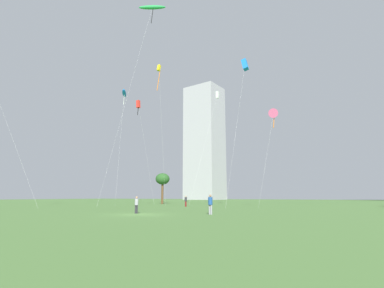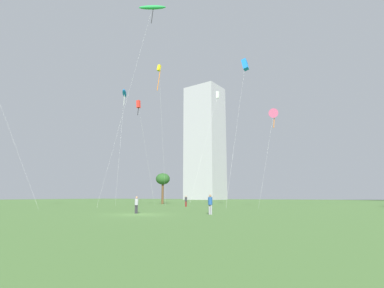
{
  "view_description": "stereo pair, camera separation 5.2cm",
  "coord_description": "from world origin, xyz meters",
  "px_view_note": "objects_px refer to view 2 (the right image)",
  "views": [
    {
      "loc": [
        16.21,
        -21.26,
        1.58
      ],
      "look_at": [
        2.15,
        6.35,
        7.2
      ],
      "focal_mm": 27.08,
      "sensor_mm": 36.0,
      "label": 1
    },
    {
      "loc": [
        16.25,
        -21.24,
        1.58
      ],
      "look_at": [
        2.15,
        6.35,
        7.2
      ],
      "focal_mm": 27.08,
      "sensor_mm": 36.0,
      "label": 2
    }
  ],
  "objects_px": {
    "kite_flying_0": "(138,105)",
    "kite_flying_6": "(245,65)",
    "kite_flying_7": "(218,95)",
    "person_standing_0": "(210,203)",
    "kite_flying_2": "(124,94)",
    "kite_flying_3": "(274,113)",
    "park_tree_0": "(163,179)",
    "person_standing_2": "(136,204)",
    "kite_flying_4": "(152,8)",
    "kite_flying_5": "(159,71)",
    "person_standing_1": "(186,200)",
    "distant_highrise_1": "(205,142)"
  },
  "relations": [
    {
      "from": "kite_flying_7",
      "to": "park_tree_0",
      "type": "relative_size",
      "value": 3.94
    },
    {
      "from": "kite_flying_3",
      "to": "kite_flying_6",
      "type": "xyz_separation_m",
      "value": [
        -4.18,
        -0.03,
        8.79
      ]
    },
    {
      "from": "person_standing_0",
      "to": "kite_flying_3",
      "type": "xyz_separation_m",
      "value": [
        2.24,
        19.39,
        13.06
      ]
    },
    {
      "from": "person_standing_1",
      "to": "kite_flying_3",
      "type": "height_order",
      "value": "kite_flying_3"
    },
    {
      "from": "kite_flying_3",
      "to": "kite_flying_4",
      "type": "bearing_deg",
      "value": -162.91
    },
    {
      "from": "person_standing_1",
      "to": "kite_flying_4",
      "type": "bearing_deg",
      "value": 125.34
    },
    {
      "from": "kite_flying_5",
      "to": "kite_flying_7",
      "type": "distance_m",
      "value": 22.27
    },
    {
      "from": "person_standing_1",
      "to": "kite_flying_7",
      "type": "bearing_deg",
      "value": 11.64
    },
    {
      "from": "person_standing_0",
      "to": "kite_flying_4",
      "type": "relative_size",
      "value": 0.05
    },
    {
      "from": "kite_flying_0",
      "to": "kite_flying_6",
      "type": "xyz_separation_m",
      "value": [
        18.07,
        4.44,
        5.46
      ]
    },
    {
      "from": "person_standing_2",
      "to": "kite_flying_7",
      "type": "xyz_separation_m",
      "value": [
        -6.6,
        37.56,
        23.94
      ]
    },
    {
      "from": "kite_flying_4",
      "to": "park_tree_0",
      "type": "xyz_separation_m",
      "value": [
        -7.06,
        15.33,
        -29.22
      ]
    },
    {
      "from": "kite_flying_0",
      "to": "kite_flying_3",
      "type": "relative_size",
      "value": 1.22
    },
    {
      "from": "person_standing_0",
      "to": "park_tree_0",
      "type": "xyz_separation_m",
      "value": [
        -23.69,
        28.92,
        4.17
      ]
    },
    {
      "from": "person_standing_2",
      "to": "park_tree_0",
      "type": "relative_size",
      "value": 0.24
    },
    {
      "from": "kite_flying_0",
      "to": "kite_flying_2",
      "type": "distance_m",
      "value": 6.97
    },
    {
      "from": "kite_flying_3",
      "to": "kite_flying_0",
      "type": "bearing_deg",
      "value": -168.64
    },
    {
      "from": "kite_flying_7",
      "to": "kite_flying_3",
      "type": "bearing_deg",
      "value": -46.39
    },
    {
      "from": "person_standing_0",
      "to": "person_standing_1",
      "type": "relative_size",
      "value": 1.03
    },
    {
      "from": "kite_flying_0",
      "to": "kite_flying_4",
      "type": "bearing_deg",
      "value": -21.51
    },
    {
      "from": "kite_flying_2",
      "to": "kite_flying_3",
      "type": "relative_size",
      "value": 1.47
    },
    {
      "from": "kite_flying_4",
      "to": "park_tree_0",
      "type": "distance_m",
      "value": 33.75
    },
    {
      "from": "kite_flying_5",
      "to": "person_standing_0",
      "type": "bearing_deg",
      "value": -42.44
    },
    {
      "from": "park_tree_0",
      "to": "distant_highrise_1",
      "type": "height_order",
      "value": "distant_highrise_1"
    },
    {
      "from": "person_standing_2",
      "to": "kite_flying_5",
      "type": "xyz_separation_m",
      "value": [
        -8.24,
        15.51,
        21.36
      ]
    },
    {
      "from": "kite_flying_0",
      "to": "person_standing_0",
      "type": "bearing_deg",
      "value": -36.71
    },
    {
      "from": "kite_flying_6",
      "to": "kite_flying_0",
      "type": "bearing_deg",
      "value": -166.18
    },
    {
      "from": "kite_flying_2",
      "to": "kite_flying_4",
      "type": "xyz_separation_m",
      "value": [
        8.74,
        -3.73,
        13.24
      ]
    },
    {
      "from": "person_standing_0",
      "to": "kite_flying_7",
      "type": "distance_m",
      "value": 45.1
    },
    {
      "from": "kite_flying_5",
      "to": "park_tree_0",
      "type": "distance_m",
      "value": 24.39
    },
    {
      "from": "kite_flying_0",
      "to": "kite_flying_6",
      "type": "height_order",
      "value": "kite_flying_6"
    },
    {
      "from": "kite_flying_7",
      "to": "person_standing_0",
      "type": "bearing_deg",
      "value": -69.45
    },
    {
      "from": "kite_flying_6",
      "to": "park_tree_0",
      "type": "distance_m",
      "value": 29.62
    },
    {
      "from": "kite_flying_3",
      "to": "kite_flying_2",
      "type": "bearing_deg",
      "value": -175.71
    },
    {
      "from": "kite_flying_0",
      "to": "park_tree_0",
      "type": "height_order",
      "value": "kite_flying_0"
    },
    {
      "from": "kite_flying_5",
      "to": "distant_highrise_1",
      "type": "relative_size",
      "value": 0.41
    },
    {
      "from": "kite_flying_6",
      "to": "distant_highrise_1",
      "type": "distance_m",
      "value": 100.11
    },
    {
      "from": "person_standing_1",
      "to": "person_standing_2",
      "type": "bearing_deg",
      "value": -160.54
    },
    {
      "from": "kite_flying_0",
      "to": "kite_flying_3",
      "type": "xyz_separation_m",
      "value": [
        22.24,
        4.47,
        -3.33
      ]
    },
    {
      "from": "person_standing_2",
      "to": "kite_flying_0",
      "type": "bearing_deg",
      "value": -59.72
    },
    {
      "from": "kite_flying_4",
      "to": "distant_highrise_1",
      "type": "relative_size",
      "value": 0.61
    },
    {
      "from": "kite_flying_2",
      "to": "kite_flying_3",
      "type": "bearing_deg",
      "value": 4.29
    },
    {
      "from": "kite_flying_4",
      "to": "kite_flying_6",
      "type": "relative_size",
      "value": 1.46
    },
    {
      "from": "kite_flying_0",
      "to": "kite_flying_7",
      "type": "distance_m",
      "value": 23.17
    },
    {
      "from": "person_standing_1",
      "to": "park_tree_0",
      "type": "relative_size",
      "value": 0.26
    },
    {
      "from": "person_standing_2",
      "to": "park_tree_0",
      "type": "xyz_separation_m",
      "value": [
        -16.85,
        30.63,
        4.26
      ]
    },
    {
      "from": "kite_flying_2",
      "to": "distant_highrise_1",
      "type": "relative_size",
      "value": 0.38
    },
    {
      "from": "kite_flying_0",
      "to": "park_tree_0",
      "type": "distance_m",
      "value": 18.95
    },
    {
      "from": "person_standing_1",
      "to": "kite_flying_6",
      "type": "relative_size",
      "value": 0.07
    },
    {
      "from": "person_standing_1",
      "to": "kite_flying_3",
      "type": "relative_size",
      "value": 0.11
    }
  ]
}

